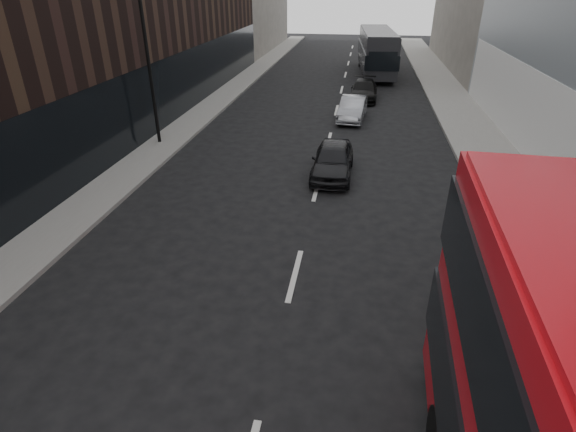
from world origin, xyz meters
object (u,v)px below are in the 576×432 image
at_px(car_a, 333,160).
at_px(car_b, 353,109).
at_px(street_lamp, 149,57).
at_px(car_c, 364,90).
at_px(grey_bus, 377,51).

bearing_deg(car_a, car_b, 87.20).
bearing_deg(street_lamp, car_c, 48.62).
bearing_deg(car_a, car_c, 86.00).
bearing_deg(street_lamp, car_b, 33.17).
relative_size(street_lamp, car_c, 1.61).
bearing_deg(grey_bus, street_lamp, -121.01).
bearing_deg(grey_bus, car_c, -98.85).
bearing_deg(street_lamp, grey_bus, 62.74).
bearing_deg(car_b, car_c, 88.07).
height_order(grey_bus, car_c, grey_bus).
bearing_deg(car_b, car_a, -88.70).
xyz_separation_m(car_a, car_c, (1.13, 13.78, -0.06)).
bearing_deg(car_a, grey_bus, 85.83).
relative_size(grey_bus, car_c, 2.57).
distance_m(street_lamp, car_a, 9.75).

